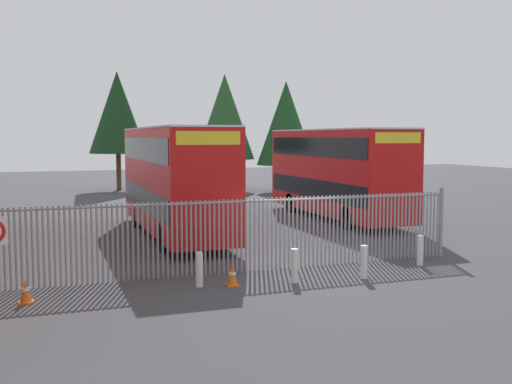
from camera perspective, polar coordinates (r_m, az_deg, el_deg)
ground_plane at (r=26.19m, az=-2.96°, el=-3.61°), size 100.00×100.00×0.00m
palisade_fence at (r=17.91m, az=-1.40°, el=-3.91°), size 14.36×0.14×2.35m
double_decker_bus_near_gate at (r=24.58m, az=-7.81°, el=1.46°), size 2.54×10.81×4.42m
double_decker_bus_behind_fence_left at (r=29.67m, az=7.62°, el=2.10°), size 2.54×10.81×4.42m
bollard_near_left at (r=16.33m, az=-5.42°, el=-7.34°), size 0.20×0.20×0.95m
bollard_center_front at (r=16.74m, az=3.67°, el=-7.02°), size 0.20×0.20×0.95m
bollard_near_right at (r=17.49m, az=10.22°, el=-6.56°), size 0.20×0.20×0.95m
bollard_far_right at (r=19.62m, az=15.35°, el=-5.38°), size 0.20×0.20×0.95m
traffic_cone_by_gate at (r=15.77m, az=-21.07°, el=-8.82°), size 0.34×0.34×0.59m
traffic_cone_mid_forecourt at (r=16.40m, az=-2.26°, el=-7.94°), size 0.34×0.34×0.59m
tree_tall_back at (r=46.52m, az=-13.04°, el=7.38°), size 4.30×4.30×8.95m
tree_short_side at (r=44.25m, az=2.87°, el=6.55°), size 4.29×4.29×8.11m
tree_mid_row at (r=45.28m, az=-2.98°, el=7.15°), size 4.44×4.44×8.72m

